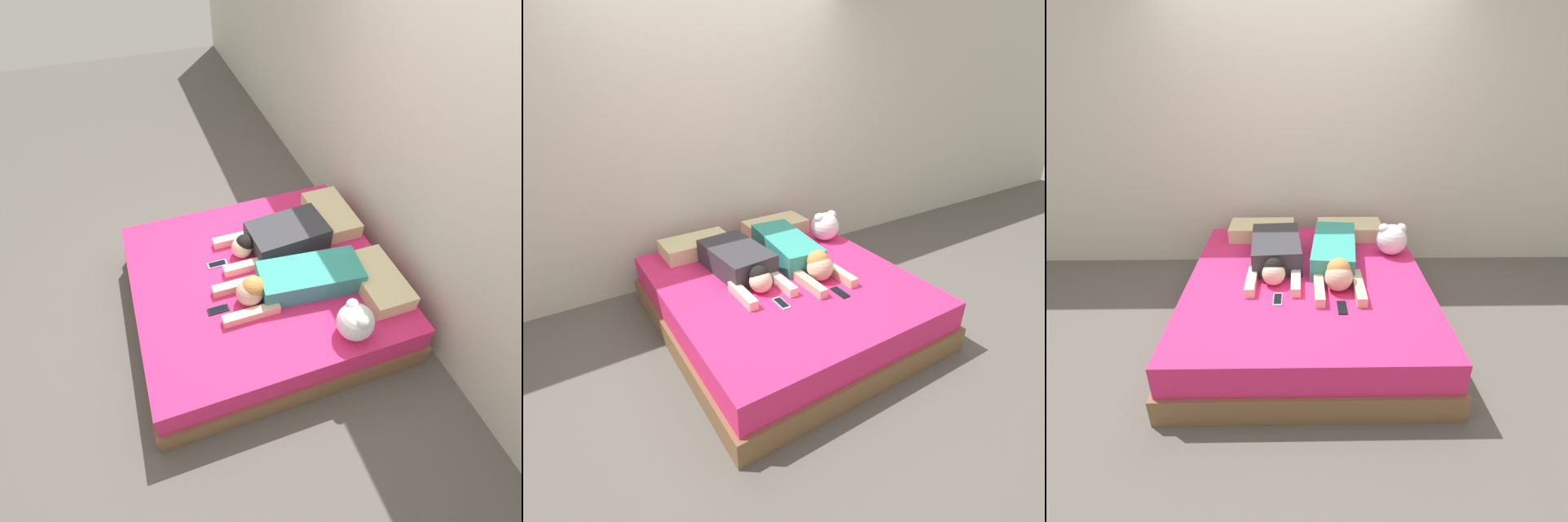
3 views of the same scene
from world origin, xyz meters
The scene contains 10 objects.
ground_plane centered at (0.00, 0.00, 0.00)m, with size 12.00×12.00×0.00m, color #5B5651.
wall_back centered at (0.00, 1.16, 1.30)m, with size 12.00×0.06×2.60m.
bed centered at (0.00, 0.00, 0.20)m, with size 1.85×2.02×0.41m.
pillow_head_left centered at (-0.40, 0.79, 0.47)m, with size 0.58×0.32×0.13m.
pillow_head_right centered at (0.40, 0.79, 0.47)m, with size 0.58×0.32×0.13m.
person_left centered at (-0.25, 0.24, 0.51)m, with size 0.43×0.92×0.20m.
person_right centered at (0.22, 0.18, 0.50)m, with size 0.41×1.12×0.23m.
cell_phone_left centered at (-0.21, -0.30, 0.41)m, with size 0.06×0.16×0.01m.
cell_phone_right centered at (0.23, -0.41, 0.41)m, with size 0.06×0.16×0.01m.
plush_toy centered at (0.72, 0.42, 0.55)m, with size 0.26×0.26×0.27m.
Camera 1 is at (1.98, -0.69, 2.81)m, focal length 28.00 mm.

